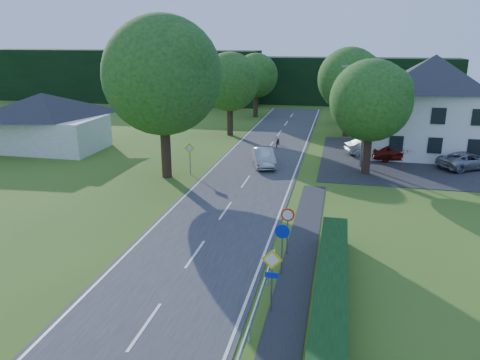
% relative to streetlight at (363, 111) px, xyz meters
% --- Properties ---
extents(road, '(7.00, 80.00, 0.04)m').
position_rel_streetlight_xyz_m(road, '(-8.06, -10.00, -4.44)').
color(road, '#343436').
rests_on(road, ground).
extents(parking_pad, '(14.00, 16.00, 0.04)m').
position_rel_streetlight_xyz_m(parking_pad, '(3.94, 3.00, -4.44)').
color(parking_pad, '#252628').
rests_on(parking_pad, ground).
extents(line_edge_left, '(0.12, 80.00, 0.01)m').
position_rel_streetlight_xyz_m(line_edge_left, '(-11.31, -10.00, -4.42)').
color(line_edge_left, white).
rests_on(line_edge_left, road).
extents(line_edge_right, '(0.12, 80.00, 0.01)m').
position_rel_streetlight_xyz_m(line_edge_right, '(-4.81, -10.00, -4.42)').
color(line_edge_right, white).
rests_on(line_edge_right, road).
extents(line_centre, '(0.12, 80.00, 0.01)m').
position_rel_streetlight_xyz_m(line_centre, '(-8.06, -10.00, -4.42)').
color(line_centre, white).
rests_on(line_centre, road).
extents(tree_main, '(9.40, 9.40, 11.64)m').
position_rel_streetlight_xyz_m(tree_main, '(-14.06, -6.00, 1.36)').
color(tree_main, '#154716').
rests_on(tree_main, ground).
extents(tree_left_far, '(7.00, 7.00, 8.58)m').
position_rel_streetlight_xyz_m(tree_left_far, '(-13.06, 10.00, -0.17)').
color(tree_left_far, '#154716').
rests_on(tree_left_far, ground).
extents(tree_right_far, '(7.40, 7.40, 9.09)m').
position_rel_streetlight_xyz_m(tree_right_far, '(-1.06, 12.00, 0.08)').
color(tree_right_far, '#154716').
rests_on(tree_right_far, ground).
extents(tree_left_back, '(6.60, 6.60, 8.07)m').
position_rel_streetlight_xyz_m(tree_left_back, '(-12.56, 22.00, -0.43)').
color(tree_left_back, '#154716').
rests_on(tree_left_back, ground).
extents(tree_right_back, '(6.20, 6.20, 7.56)m').
position_rel_streetlight_xyz_m(tree_right_back, '(-2.06, 20.00, -0.68)').
color(tree_right_back, '#154716').
rests_on(tree_right_back, ground).
extents(tree_right_mid, '(7.00, 7.00, 8.58)m').
position_rel_streetlight_xyz_m(tree_right_mid, '(0.44, -2.00, -0.17)').
color(tree_right_mid, '#154716').
rests_on(tree_right_mid, ground).
extents(treeline_left, '(44.00, 6.00, 8.00)m').
position_rel_streetlight_xyz_m(treeline_left, '(-36.06, 32.00, -0.46)').
color(treeline_left, black).
rests_on(treeline_left, ground).
extents(treeline_right, '(30.00, 5.00, 7.00)m').
position_rel_streetlight_xyz_m(treeline_right, '(-0.06, 36.00, -0.96)').
color(treeline_right, black).
rests_on(treeline_right, ground).
extents(bungalow_left, '(11.00, 6.50, 5.20)m').
position_rel_streetlight_xyz_m(bungalow_left, '(-28.06, 0.00, -1.75)').
color(bungalow_left, beige).
rests_on(bungalow_left, ground).
extents(house_white, '(10.60, 8.40, 8.60)m').
position_rel_streetlight_xyz_m(house_white, '(5.94, 6.00, -0.06)').
color(house_white, white).
rests_on(house_white, ground).
extents(streetlight, '(2.03, 0.18, 8.00)m').
position_rel_streetlight_xyz_m(streetlight, '(0.00, 0.00, 0.00)').
color(streetlight, slate).
rests_on(streetlight, ground).
extents(sign_priority_right, '(0.78, 0.09, 2.59)m').
position_rel_streetlight_xyz_m(sign_priority_right, '(-3.76, -22.02, -2.67)').
color(sign_priority_right, slate).
rests_on(sign_priority_right, ground).
extents(sign_roundabout, '(0.64, 0.08, 2.37)m').
position_rel_streetlight_xyz_m(sign_roundabout, '(-3.76, -19.02, -2.79)').
color(sign_roundabout, slate).
rests_on(sign_roundabout, ground).
extents(sign_speed_limit, '(0.64, 0.11, 2.37)m').
position_rel_streetlight_xyz_m(sign_speed_limit, '(-3.76, -17.03, -2.70)').
color(sign_speed_limit, slate).
rests_on(sign_speed_limit, ground).
extents(sign_priority_left, '(0.78, 0.09, 2.44)m').
position_rel_streetlight_xyz_m(sign_priority_left, '(-12.56, -5.02, -2.75)').
color(sign_priority_left, slate).
rests_on(sign_priority_left, ground).
extents(moving_car, '(2.70, 4.62, 1.44)m').
position_rel_streetlight_xyz_m(moving_car, '(-7.52, -1.50, -3.70)').
color(moving_car, '#B2B2B7').
rests_on(moving_car, road).
extents(motorcycle, '(0.59, 1.67, 0.88)m').
position_rel_streetlight_xyz_m(motorcycle, '(-7.37, 5.72, -3.98)').
color(motorcycle, black).
rests_on(motorcycle, road).
extents(parked_car_red, '(4.70, 2.75, 1.50)m').
position_rel_streetlight_xyz_m(parked_car_red, '(3.19, 2.72, -3.67)').
color(parked_car_red, '#62120A').
rests_on(parked_car_red, parking_pad).
extents(parked_car_silver_a, '(4.43, 2.65, 1.38)m').
position_rel_streetlight_xyz_m(parked_car_silver_a, '(0.99, 4.18, -3.73)').
color(parked_car_silver_a, '#BABCC0').
rests_on(parked_car_silver_a, parking_pad).
extents(parked_car_silver_b, '(5.19, 4.45, 1.33)m').
position_rel_streetlight_xyz_m(parked_car_silver_b, '(8.29, 1.13, -3.76)').
color(parked_car_silver_b, '#A3A2A9').
rests_on(parked_car_silver_b, parking_pad).
extents(parasol, '(2.07, 2.10, 1.72)m').
position_rel_streetlight_xyz_m(parasol, '(3.27, -0.50, -3.56)').
color(parasol, '#A4310D').
rests_on(parasol, parking_pad).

